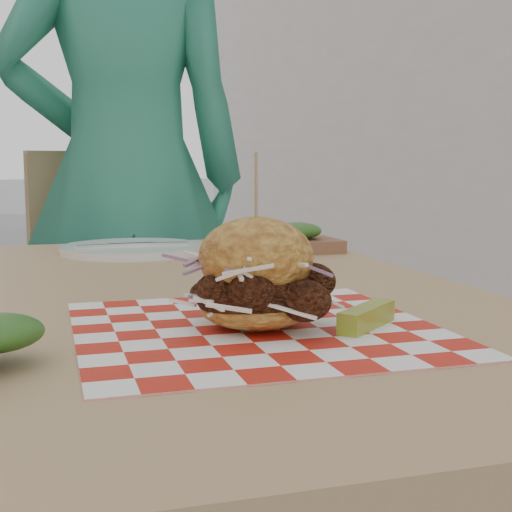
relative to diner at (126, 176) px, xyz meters
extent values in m
imported|color=#308D6D|center=(0.00, 0.00, 0.00)|extent=(0.67, 0.46, 1.77)
cube|color=#A77D5D|center=(-0.04, -0.92, -0.15)|extent=(0.80, 1.20, 0.04)
cylinder|color=#333338|center=(0.30, -0.38, -0.53)|extent=(0.05, 0.05, 0.71)
cube|color=#A77D5D|center=(-0.04, 0.03, -0.43)|extent=(0.52, 0.52, 0.04)
cube|color=#A77D5D|center=(-0.10, 0.23, -0.18)|extent=(0.42, 0.15, 0.50)
cylinder|color=#333338|center=(-0.17, -0.19, -0.67)|extent=(0.03, 0.03, 0.43)
cylinder|color=#333338|center=(0.18, -0.09, -0.67)|extent=(0.03, 0.03, 0.43)
cylinder|color=#333338|center=(-0.27, 0.16, -0.67)|extent=(0.03, 0.03, 0.43)
cylinder|color=#333338|center=(0.08, 0.26, -0.67)|extent=(0.03, 0.03, 0.43)
cube|color=red|center=(0.00, -1.17, -0.13)|extent=(0.36, 0.36, 0.00)
ellipsoid|color=gold|center=(0.00, -1.17, -0.11)|extent=(0.11, 0.11, 0.04)
ellipsoid|color=#5F2F16|center=(0.00, -1.17, -0.10)|extent=(0.13, 0.12, 0.06)
ellipsoid|color=gold|center=(0.00, -1.17, -0.06)|extent=(0.12, 0.12, 0.08)
cylinder|color=#A77D5D|center=(0.00, -1.17, 0.00)|extent=(0.00, 0.00, 0.09)
cube|color=olive|center=(0.11, -1.20, -0.12)|extent=(0.09, 0.08, 0.02)
cylinder|color=white|center=(-0.04, -0.51, -0.13)|extent=(0.27, 0.27, 0.01)
cube|color=silver|center=(-0.07, -0.51, -0.12)|extent=(0.15, 0.03, 0.00)
cube|color=silver|center=(-0.01, -0.51, -0.12)|extent=(0.15, 0.03, 0.00)
cube|color=brown|center=(0.26, -0.58, -0.12)|extent=(0.15, 0.12, 0.02)
ellipsoid|color=#1F4915|center=(0.26, -0.58, -0.09)|extent=(0.09, 0.09, 0.03)
camera|label=1|loc=(-0.20, -1.85, 0.04)|focal=50.00mm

